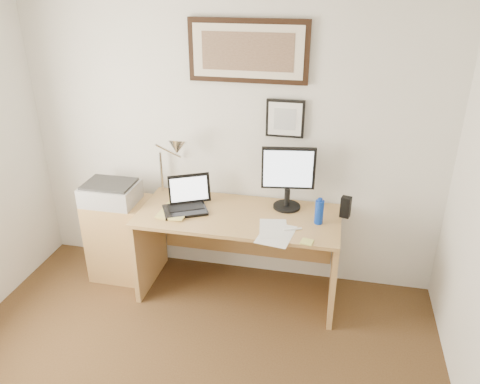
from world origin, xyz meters
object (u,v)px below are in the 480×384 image
(desk, at_px, (241,235))
(lcd_monitor, at_px, (288,175))
(water_bottle, at_px, (319,212))
(book, at_px, (162,209))
(printer, at_px, (110,193))
(laptop, at_px, (187,202))
(side_cabinet, at_px, (121,238))

(desk, distance_m, lcd_monitor, 0.64)
(water_bottle, height_order, lcd_monitor, lcd_monitor)
(book, bearing_deg, printer, 170.34)
(water_bottle, bearing_deg, desk, 171.44)
(book, relative_size, printer, 0.70)
(printer, bearing_deg, laptop, -1.36)
(book, distance_m, desk, 0.68)
(water_bottle, xyz_separation_m, printer, (-1.73, 0.03, -0.03))
(side_cabinet, bearing_deg, water_bottle, -2.00)
(water_bottle, xyz_separation_m, lcd_monitor, (-0.27, 0.20, 0.20))
(side_cabinet, xyz_separation_m, book, (0.46, -0.11, 0.40))
(side_cabinet, bearing_deg, lcd_monitor, 5.52)
(side_cabinet, relative_size, water_bottle, 3.87)
(desk, height_order, lcd_monitor, lcd_monitor)
(side_cabinet, xyz_separation_m, water_bottle, (1.70, -0.06, 0.48))
(book, bearing_deg, side_cabinet, 166.39)
(lcd_monitor, bearing_deg, side_cabinet, -174.48)
(desk, relative_size, lcd_monitor, 3.08)
(printer, bearing_deg, water_bottle, -1.03)
(printer, bearing_deg, side_cabinet, 44.11)
(side_cabinet, bearing_deg, printer, -135.89)
(water_bottle, height_order, printer, water_bottle)
(side_cabinet, distance_m, water_bottle, 1.77)
(side_cabinet, relative_size, desk, 0.46)
(water_bottle, distance_m, desk, 0.72)
(desk, distance_m, printer, 1.14)
(water_bottle, relative_size, desk, 0.12)
(water_bottle, bearing_deg, side_cabinet, 178.00)
(water_bottle, height_order, desk, water_bottle)
(laptop, height_order, lcd_monitor, lcd_monitor)
(desk, xyz_separation_m, printer, (-1.10, -0.06, 0.30))
(side_cabinet, distance_m, desk, 1.08)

